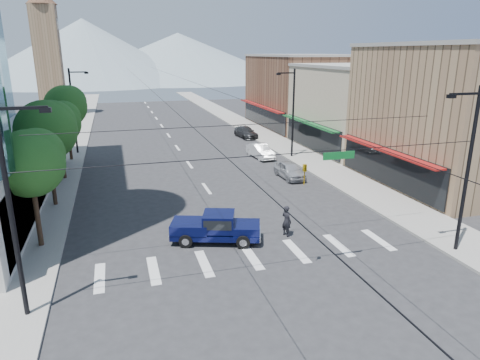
{
  "coord_description": "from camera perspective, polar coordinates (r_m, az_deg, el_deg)",
  "views": [
    {
      "loc": [
        -6.67,
        -18.26,
        10.55
      ],
      "look_at": [
        0.44,
        5.94,
        3.0
      ],
      "focal_mm": 32.0,
      "sensor_mm": 36.0,
      "label": 1
    }
  ],
  "objects": [
    {
      "name": "sidewalk_right",
      "position": [
        62.07,
        1.38,
        6.94
      ],
      "size": [
        4.0,
        120.0,
        0.15
      ],
      "primitive_type": "cube",
      "color": "gray",
      "rests_on": "ground"
    },
    {
      "name": "lamp_pole_nw",
      "position": [
        48.75,
        -21.24,
        8.94
      ],
      "size": [
        2.0,
        0.25,
        9.0
      ],
      "color": "black",
      "rests_on": "ground"
    },
    {
      "name": "lamp_pole_ne",
      "position": [
        44.19,
        6.95,
        9.25
      ],
      "size": [
        2.0,
        0.25,
        9.0
      ],
      "color": "black",
      "rests_on": "ground"
    },
    {
      "name": "parked_car_mid",
      "position": [
        44.47,
        2.76,
        3.87
      ],
      "size": [
        1.96,
        4.49,
        1.43
      ],
      "primitive_type": "imported",
      "rotation": [
        0.0,
        0.0,
        0.1
      ],
      "color": "white",
      "rests_on": "ground"
    },
    {
      "name": "signal_rig",
      "position": [
        19.49,
        5.05,
        -1.04
      ],
      "size": [
        21.8,
        0.2,
        9.0
      ],
      "color": "black",
      "rests_on": "ground"
    },
    {
      "name": "mountain_left",
      "position": [
        168.47,
        -20.0,
        15.86
      ],
      "size": [
        80.0,
        80.0,
        22.0
      ],
      "primitive_type": "cone",
      "color": "gray",
      "rests_on": "ground"
    },
    {
      "name": "clock_tower",
      "position": [
        80.86,
        -24.28,
        15.32
      ],
      "size": [
        4.8,
        4.8,
        20.4
      ],
      "color": "#8C6B4C",
      "rests_on": "ground"
    },
    {
      "name": "shop_mid",
      "position": [
        50.34,
        15.97,
        9.13
      ],
      "size": [
        12.0,
        14.0,
        9.0
      ],
      "primitive_type": "cube",
      "color": "tan",
      "rests_on": "ground"
    },
    {
      "name": "parked_car_near",
      "position": [
        37.48,
        6.62,
        1.32
      ],
      "size": [
        1.78,
        4.19,
        1.41
      ],
      "primitive_type": "imported",
      "rotation": [
        0.0,
        0.0,
        0.03
      ],
      "color": "#AEAEB3",
      "rests_on": "ground"
    },
    {
      "name": "ground",
      "position": [
        22.12,
        3.31,
        -11.85
      ],
      "size": [
        160.0,
        160.0,
        0.0
      ],
      "primitive_type": "plane",
      "color": "#28282B",
      "rests_on": "ground"
    },
    {
      "name": "parked_car_far",
      "position": [
        55.33,
        0.78,
        6.39
      ],
      "size": [
        2.36,
        4.88,
        1.37
      ],
      "primitive_type": "imported",
      "rotation": [
        0.0,
        0.0,
        0.1
      ],
      "color": "#2E2E30",
      "rests_on": "ground"
    },
    {
      "name": "pickup_truck",
      "position": [
        24.79,
        -3.31,
        -6.25
      ],
      "size": [
        5.47,
        3.37,
        1.75
      ],
      "rotation": [
        0.0,
        0.0,
        -0.33
      ],
      "color": "#070B36",
      "rests_on": "ground"
    },
    {
      "name": "tree_midnear",
      "position": [
        32.05,
        -24.21,
        6.31
      ],
      "size": [
        4.09,
        4.09,
        7.52
      ],
      "color": "black",
      "rests_on": "ground"
    },
    {
      "name": "tree_midfar",
      "position": [
        39.01,
        -22.87,
        7.17
      ],
      "size": [
        3.65,
        3.64,
        6.71
      ],
      "color": "black",
      "rests_on": "ground"
    },
    {
      "name": "shop_near",
      "position": [
        39.18,
        26.97,
        7.47
      ],
      "size": [
        12.0,
        14.0,
        11.0
      ],
      "primitive_type": "cube",
      "color": "#8C6B4C",
      "rests_on": "ground"
    },
    {
      "name": "pedestrian",
      "position": [
        25.62,
        6.22,
        -5.44
      ],
      "size": [
        0.68,
        0.81,
        1.9
      ],
      "primitive_type": "imported",
      "rotation": [
        0.0,
        0.0,
        1.96
      ],
      "color": "black",
      "rests_on": "ground"
    },
    {
      "name": "sidewalk_left",
      "position": [
        59.44,
        -21.35,
        5.37
      ],
      "size": [
        4.0,
        120.0,
        0.15
      ],
      "primitive_type": "cube",
      "color": "gray",
      "rests_on": "ground"
    },
    {
      "name": "shop_far",
      "position": [
        64.32,
        8.36,
        11.54
      ],
      "size": [
        12.0,
        18.0,
        10.0
      ],
      "primitive_type": "cube",
      "color": "brown",
      "rests_on": "ground"
    },
    {
      "name": "mountain_right",
      "position": [
        180.25,
        -8.19,
        16.0
      ],
      "size": [
        90.0,
        90.0,
        18.0
      ],
      "primitive_type": "cone",
      "color": "gray",
      "rests_on": "ground"
    },
    {
      "name": "tree_far",
      "position": [
        45.84,
        -22.09,
        9.26
      ],
      "size": [
        4.09,
        4.09,
        7.52
      ],
      "color": "black",
      "rests_on": "ground"
    },
    {
      "name": "tree_near",
      "position": [
        25.37,
        -25.95,
        2.31
      ],
      "size": [
        3.65,
        3.64,
        6.71
      ],
      "color": "black",
      "rests_on": "ground"
    }
  ]
}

